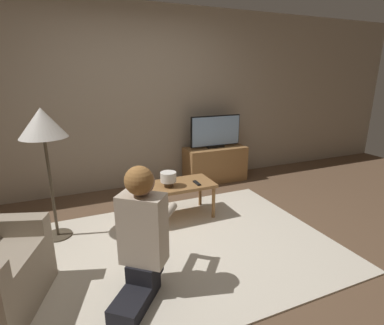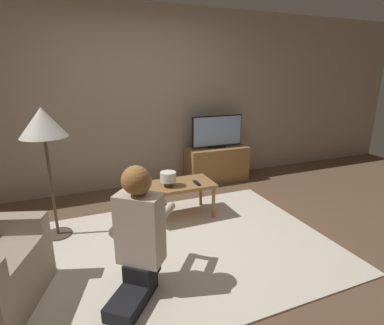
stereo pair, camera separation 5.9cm
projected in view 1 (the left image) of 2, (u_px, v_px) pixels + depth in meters
The scene contains 10 objects.
ground_plane at pixel (185, 248), 2.97m from camera, with size 10.00×10.00×0.00m, color brown.
wall_back at pixel (134, 100), 4.30m from camera, with size 10.00×0.06×2.60m.
rug at pixel (185, 247), 2.97m from camera, with size 2.90×2.12×0.02m.
tv_stand at pixel (215, 164), 4.78m from camera, with size 0.97×0.41×0.55m.
tv at pixel (216, 131), 4.64m from camera, with size 0.83×0.08×0.50m.
coffee_table at pixel (175, 188), 3.48m from camera, with size 0.89×0.46×0.43m.
floor_lamp at pixel (43, 129), 2.84m from camera, with size 0.44×0.44×1.36m.
person_kneeling at pixel (142, 231), 2.23m from camera, with size 0.71×0.79×1.03m.
table_lamp at pixel (168, 178), 3.36m from camera, with size 0.18×0.18×0.17m.
remote at pixel (197, 183), 3.47m from camera, with size 0.04×0.15×0.02m.
Camera 1 is at (-0.96, -2.42, 1.66)m, focal length 28.00 mm.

